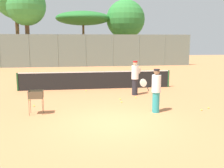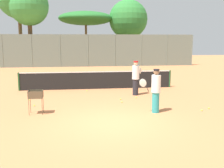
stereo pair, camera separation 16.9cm
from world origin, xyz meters
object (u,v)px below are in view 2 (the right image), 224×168
Objects in this scene: player_white_outfit at (156,90)px; player_red_cap at (136,77)px; tennis_net at (97,80)px; ball_cart at (36,96)px.

player_red_cap is (-0.05, 3.51, 0.02)m from player_white_outfit.
player_red_cap reaches higher than player_white_outfit.
player_red_cap is (1.93, -2.05, 0.39)m from tennis_net.
tennis_net is 5.17× the size of player_white_outfit.
player_white_outfit is at bearing -70.43° from tennis_net.
tennis_net is 5.91m from player_white_outfit.
player_white_outfit is 4.82m from ball_cart.
ball_cart is (-4.75, -3.08, -0.23)m from player_red_cap.
tennis_net is 5.86m from ball_cart.
ball_cart is at bearing 162.85° from player_red_cap.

